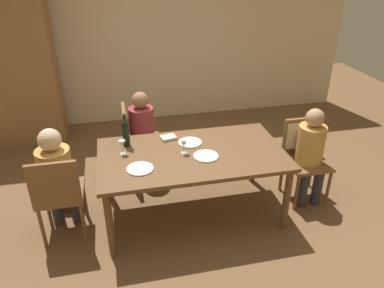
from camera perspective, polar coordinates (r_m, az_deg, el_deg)
The scene contains 18 objects.
ground_plane at distance 4.10m, azimuth 0.00°, elevation -10.57°, with size 10.00×10.00×0.00m, color brown.
rear_room_partition at distance 6.01m, azimuth -5.86°, elevation 16.36°, with size 6.40×0.12×2.70m, color beige.
armoire_cabinet at distance 5.75m, azimuth -25.98°, elevation 10.58°, with size 1.18×0.62×2.18m.
dining_table at distance 3.71m, azimuth 0.00°, elevation -2.41°, with size 1.86×1.04×0.75m.
chair_right_end at distance 4.29m, azimuth 16.99°, elevation -0.48°, with size 0.44×0.46×0.92m.
chair_far_left at distance 4.51m, azimuth -8.80°, elevation 1.05°, with size 0.44×0.44×0.92m.
chair_left_end at distance 3.70m, azimuth -20.08°, elevation -7.06°, with size 0.44×0.44×0.92m.
person_woman_host at distance 4.16m, azimuth 18.03°, elevation -0.86°, with size 0.29×0.34×1.11m.
person_man_bearded at distance 4.47m, azimuth -7.46°, elevation 2.44°, with size 0.34×0.29×1.11m.
person_man_guest at distance 3.73m, azimuth -20.25°, elevation -4.44°, with size 0.31×0.36×1.15m.
wine_bottle_tall_green at distance 3.80m, azimuth -10.27°, elevation 1.82°, with size 0.07×0.07×0.36m.
wine_glass_near_left at distance 3.62m, azimuth -1.29°, elevation 0.05°, with size 0.07×0.07×0.15m.
wine_glass_centre at distance 3.67m, azimuth -10.82°, elevation -0.05°, with size 0.07×0.07×0.15m.
dinner_plate_host at distance 3.61m, azimuth 2.19°, elevation -1.89°, with size 0.25×0.25×0.01m, color white.
dinner_plate_guest_left at distance 3.85m, azimuth -0.31°, elevation 0.24°, with size 0.25×0.25×0.01m, color silver.
dinner_plate_guest_right at distance 3.44m, azimuth -8.08°, elevation -3.83°, with size 0.25×0.25×0.01m, color white.
folded_napkin at distance 3.94m, azimuth -3.72°, elevation 0.99°, with size 0.16×0.12×0.03m, color beige.
handbag at distance 4.30m, azimuth -18.61°, elevation -8.40°, with size 0.28×0.12×0.22m, color brown.
Camera 1 is at (-0.69, -3.12, 2.56)m, focal length 34.26 mm.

